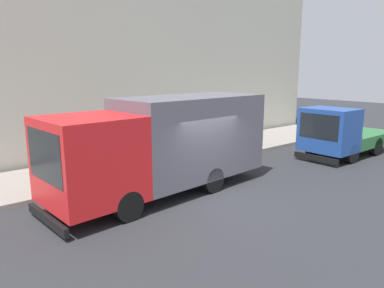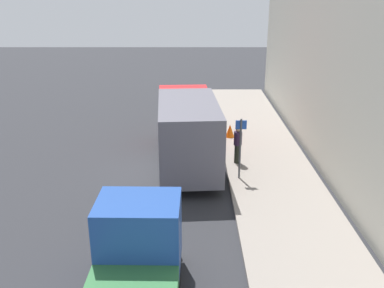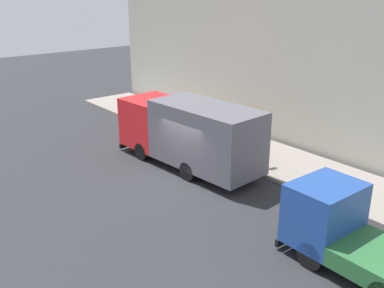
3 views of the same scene
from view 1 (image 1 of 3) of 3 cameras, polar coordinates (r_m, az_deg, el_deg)
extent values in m
plane|color=#2B2C30|center=(11.39, 3.40, -8.48)|extent=(80.00, 80.00, 0.00)
cube|color=gray|center=(15.12, -9.38, -3.20)|extent=(3.76, 30.00, 0.15)
cube|color=#B4B1A2|center=(16.88, -14.50, 19.49)|extent=(0.50, 30.00, 12.62)
cube|color=red|center=(9.91, -16.34, -2.40)|extent=(2.56, 2.57, 2.34)
cube|color=black|center=(9.38, -22.86, -1.87)|extent=(2.02, 0.19, 1.31)
cube|color=#5D5B66|center=(12.01, -0.27, 1.38)|extent=(2.74, 5.27, 2.70)
cube|color=black|center=(9.85, -22.54, -11.27)|extent=(2.31, 0.27, 0.24)
cylinder|color=black|center=(9.61, -10.39, -9.87)|extent=(0.35, 0.86, 0.84)
cylinder|color=black|center=(11.34, -16.31, -6.78)|extent=(0.35, 0.86, 0.84)
cylinder|color=black|center=(11.62, 3.33, -5.87)|extent=(0.35, 0.86, 0.84)
cylinder|color=black|center=(13.08, -3.44, -3.85)|extent=(0.35, 0.86, 0.84)
cube|color=#22489C|center=(16.69, 21.43, 2.17)|extent=(2.21, 1.75, 1.91)
cube|color=black|center=(15.95, 19.99, 2.70)|extent=(1.83, 0.09, 1.07)
cube|color=#2C6A38|center=(19.14, 25.27, 0.94)|extent=(2.24, 3.67, 0.57)
cube|color=black|center=(16.14, 19.50, -2.18)|extent=(2.10, 0.16, 0.24)
cylinder|color=black|center=(16.73, 24.55, -1.40)|extent=(0.31, 0.87, 0.87)
cylinder|color=black|center=(17.62, 19.11, -0.37)|extent=(0.31, 0.87, 0.87)
cylinder|color=black|center=(18.82, 27.76, -0.34)|extent=(0.31, 0.87, 0.87)
cylinder|color=black|center=(19.61, 22.74, 0.54)|extent=(0.31, 0.87, 0.87)
cylinder|color=black|center=(13.53, -8.86, -2.77)|extent=(0.27, 0.27, 0.85)
cylinder|color=#2D1D38|center=(13.37, -8.96, 0.24)|extent=(0.36, 0.36, 0.61)
sphere|color=tan|center=(13.29, -9.02, 2.01)|extent=(0.23, 0.23, 0.23)
cone|color=orange|center=(12.18, -22.89, -5.63)|extent=(0.47, 0.47, 0.67)
cylinder|color=#4C5156|center=(14.16, -3.21, 1.48)|extent=(0.08, 0.08, 2.52)
cube|color=blue|center=(14.01, -3.33, 5.55)|extent=(0.44, 0.03, 0.36)
camera|label=2|loc=(26.31, 30.66, 18.10)|focal=40.15mm
camera|label=3|loc=(21.84, 60.42, 16.72)|focal=41.42mm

